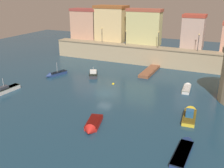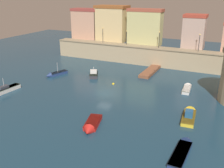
% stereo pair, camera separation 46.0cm
% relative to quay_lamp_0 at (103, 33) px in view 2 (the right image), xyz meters
% --- Properties ---
extents(ground_plane, '(121.69, 121.69, 0.00)m').
position_rel_quay_lamp_0_xyz_m(ground_plane, '(11.58, -21.82, -7.05)').
color(ground_plane, '#19384C').
extents(quay_wall, '(48.73, 3.38, 4.50)m').
position_rel_quay_lamp_0_xyz_m(quay_wall, '(11.58, 0.00, -4.79)').
color(quay_wall, tan).
rests_on(quay_wall, ground).
extents(old_town_backdrop, '(45.58, 5.32, 9.45)m').
position_rel_quay_lamp_0_xyz_m(old_town_backdrop, '(8.07, 3.66, 1.53)').
color(old_town_backdrop, tan).
rests_on(old_town_backdrop, ground).
extents(pier_dock, '(2.21, 9.45, 0.70)m').
position_rel_quay_lamp_0_xyz_m(pier_dock, '(15.15, -6.26, -6.75)').
color(pier_dock, brown).
rests_on(pier_dock, ground).
extents(quay_lamp_0, '(0.32, 0.32, 3.90)m').
position_rel_quay_lamp_0_xyz_m(quay_lamp_0, '(0.00, 0.00, 0.00)').
color(quay_lamp_0, black).
rests_on(quay_lamp_0, quay_wall).
extents(quay_lamp_1, '(0.32, 0.32, 3.55)m').
position_rel_quay_lamp_0_xyz_m(quay_lamp_1, '(6.69, 0.00, -0.20)').
color(quay_lamp_1, black).
rests_on(quay_lamp_1, quay_wall).
extents(quay_lamp_2, '(0.32, 0.32, 3.85)m').
position_rel_quay_lamp_0_xyz_m(quay_lamp_2, '(15.03, 0.00, -0.03)').
color(quay_lamp_2, black).
rests_on(quay_lamp_2, quay_wall).
extents(quay_lamp_3, '(0.32, 0.32, 3.89)m').
position_rel_quay_lamp_0_xyz_m(quay_lamp_3, '(24.20, 0.00, -0.00)').
color(quay_lamp_3, black).
rests_on(quay_lamp_3, quay_wall).
extents(moored_boat_0, '(2.82, 5.44, 3.05)m').
position_rel_quay_lamp_0_xyz_m(moored_boat_0, '(-2.87, -17.08, -6.73)').
color(moored_boat_0, navy).
rests_on(moored_boat_0, ground).
extents(moored_boat_1, '(1.60, 5.44, 1.20)m').
position_rel_quay_lamp_0_xyz_m(moored_boat_1, '(24.66, -13.46, -6.72)').
color(moored_boat_1, silver).
rests_on(moored_boat_1, ground).
extents(moored_boat_2, '(2.16, 6.25, 2.09)m').
position_rel_quay_lamp_0_xyz_m(moored_boat_2, '(27.00, -24.72, -6.63)').
color(moored_boat_2, gold).
rests_on(moored_boat_2, ground).
extents(moored_boat_3, '(2.89, 5.39, 1.60)m').
position_rel_quay_lamp_0_xyz_m(moored_boat_3, '(15.69, -33.70, -6.74)').
color(moored_boat_3, red).
rests_on(moored_boat_3, ground).
extents(moored_boat_4, '(3.47, 4.76, 2.56)m').
position_rel_quay_lamp_0_xyz_m(moored_boat_4, '(4.88, -13.76, -6.54)').
color(moored_boat_4, '#333338').
rests_on(moored_boat_4, ground).
extents(moored_boat_5, '(1.82, 7.24, 2.96)m').
position_rel_quay_lamp_0_xyz_m(moored_boat_5, '(-4.98, -29.82, -6.59)').
color(moored_boat_5, silver).
rests_on(moored_boat_5, ground).
extents(moored_boat_6, '(1.72, 6.92, 1.40)m').
position_rel_quay_lamp_0_xyz_m(moored_boat_6, '(27.88, -33.68, -6.79)').
color(moored_boat_6, navy).
rests_on(moored_boat_6, ground).
extents(mooring_buoy_0, '(0.51, 0.51, 0.51)m').
position_rel_quay_lamp_0_xyz_m(mooring_buoy_0, '(10.95, -16.74, -7.05)').
color(mooring_buoy_0, yellow).
rests_on(mooring_buoy_0, ground).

